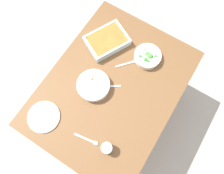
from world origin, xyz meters
TOP-DOWN VIEW (x-y plane):
  - ground_plane at (0.00, 0.00)m, footprint 6.00×6.00m
  - dining_table at (0.00, 0.00)m, footprint 1.20×0.90m
  - stew_bowl at (-0.07, 0.11)m, footprint 0.23×0.23m
  - broccoli_bowl at (0.33, -0.10)m, footprint 0.20×0.20m
  - baking_dish at (0.28, 0.22)m, footprint 0.37×0.33m
  - drink_cup at (-0.37, -0.19)m, footprint 0.07×0.07m
  - side_plate at (-0.43, 0.28)m, footprint 0.22×0.22m
  - spoon_by_stew at (-0.02, 0.05)m, footprint 0.11×0.16m
  - spoon_by_broccoli at (0.23, -0.01)m, footprint 0.15×0.13m
  - spoon_spare at (-0.39, -0.07)m, footprint 0.05×0.18m

SIDE VIEW (x-z plane):
  - ground_plane at x=0.00m, z-range 0.00..0.00m
  - dining_table at x=0.00m, z-range 0.28..1.02m
  - spoon_by_stew at x=-0.02m, z-range 0.74..0.75m
  - spoon_by_broccoli at x=0.23m, z-range 0.74..0.75m
  - spoon_spare at x=-0.39m, z-range 0.74..0.75m
  - side_plate at x=-0.43m, z-range 0.74..0.75m
  - broccoli_bowl at x=0.33m, z-range 0.74..0.80m
  - stew_bowl at x=-0.07m, z-range 0.74..0.80m
  - baking_dish at x=0.28m, z-range 0.74..0.80m
  - drink_cup at x=-0.37m, z-range 0.74..0.82m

